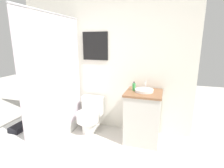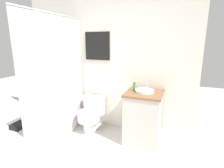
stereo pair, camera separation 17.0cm
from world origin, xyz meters
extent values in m
cube|color=silver|center=(0.00, 2.09, 1.25)|extent=(3.11, 0.05, 2.50)
cube|color=black|center=(-0.15, 2.06, 1.51)|extent=(0.47, 0.02, 0.49)
cube|color=silver|center=(-0.15, 2.05, 1.51)|extent=(0.44, 0.01, 0.46)
cube|color=white|center=(-0.76, 1.30, 0.21)|extent=(0.59, 1.53, 0.43)
cube|color=silver|center=(-0.47, 1.30, 1.06)|extent=(0.01, 1.41, 1.78)
cylinder|color=#B7B7BC|center=(-0.47, 1.30, 1.97)|extent=(0.02, 1.41, 0.02)
cube|color=black|center=(-0.76, 0.84, 0.46)|extent=(0.15, 0.32, 0.07)
cylinder|color=white|center=(-0.18, 1.75, 0.11)|extent=(0.25, 0.25, 0.22)
cylinder|color=white|center=(-0.18, 1.70, 0.29)|extent=(0.38, 0.38, 0.14)
cylinder|color=white|center=(-0.18, 1.70, 0.37)|extent=(0.40, 0.40, 0.02)
cube|color=white|center=(-0.18, 1.94, 0.43)|extent=(0.37, 0.16, 0.32)
cube|color=white|center=(-0.18, 1.94, 0.60)|extent=(0.38, 0.17, 0.02)
cube|color=beige|center=(0.77, 1.77, 0.40)|extent=(0.53, 0.53, 0.79)
cube|color=brown|center=(0.77, 1.77, 0.81)|extent=(0.56, 0.56, 0.03)
cylinder|color=white|center=(0.77, 1.79, 0.84)|extent=(0.29, 0.29, 0.04)
cylinder|color=silver|center=(0.77, 1.96, 0.89)|extent=(0.02, 0.02, 0.13)
cylinder|color=green|center=(0.60, 1.81, 0.88)|extent=(0.05, 0.05, 0.12)
cylinder|color=black|center=(0.60, 1.81, 0.96)|extent=(0.02, 0.02, 0.02)
camera|label=1|loc=(1.07, -0.87, 1.59)|focal=28.00mm
camera|label=2|loc=(1.23, -0.81, 1.59)|focal=28.00mm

